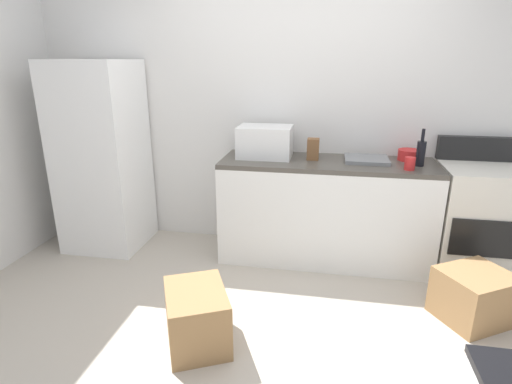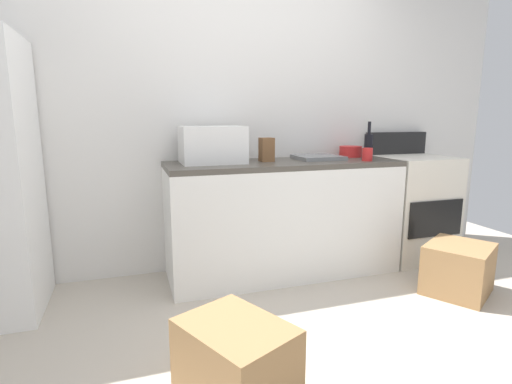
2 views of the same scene
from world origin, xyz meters
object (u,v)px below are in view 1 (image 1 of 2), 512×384
Objects in this scene: refrigerator at (102,157)px; wine_bottle at (421,153)px; knife_block at (313,149)px; coffee_mug at (410,164)px; cardboard_box_large at (197,317)px; mixing_bowl at (409,155)px; microwave at (265,142)px; stove_oven at (474,218)px; cardboard_box_medium at (474,296)px.

refrigerator is 5.72× the size of wine_bottle.
coffee_mug is at bearing -15.58° from knife_block.
knife_block is at bearing 2.57° from refrigerator.
coffee_mug reaches higher than cardboard_box_large.
cardboard_box_large is (-1.43, -1.47, -0.76)m from mixing_bowl.
coffee_mug is at bearing 39.75° from cardboard_box_large.
microwave is 1.53× the size of wine_bottle.
coffee_mug is at bearing -125.47° from wine_bottle.
knife_block is at bearing -2.78° from microwave.
coffee_mug is at bearing -163.11° from stove_oven.
coffee_mug is 0.56× the size of knife_block.
mixing_bowl is 0.40× the size of cardboard_box_large.
coffee_mug is 0.22× the size of cardboard_box_medium.
cardboard_box_large is (-1.97, -1.33, -0.28)m from stove_oven.
knife_block is at bearing 164.42° from coffee_mug.
cardboard_box_large is (-0.62, -1.36, -0.81)m from knife_block.
microwave reaches higher than mixing_bowl.
mixing_bowl is (0.05, 0.33, -0.00)m from coffee_mug.
refrigerator is 2.68m from coffee_mug.
mixing_bowl is at bearing 104.33° from wine_bottle.
cardboard_box_large is at bearing -162.11° from cardboard_box_medium.
stove_oven is at bearing -1.32° from knife_block.
wine_bottle is 3.00× the size of coffee_mug.
mixing_bowl is at bearing 111.99° from cardboard_box_medium.
refrigerator is at bearing -177.43° from knife_block.
wine_bottle is at bearing -4.70° from knife_block.
refrigerator is 3.73× the size of microwave.
knife_block is 1.62m from cardboard_box_medium.
refrigerator is 3.86× the size of cardboard_box_medium.
refrigerator reaches higher than coffee_mug.
stove_oven is at bearing 33.94° from cardboard_box_large.
refrigerator is 17.17× the size of coffee_mug.
cardboard_box_large is (-0.21, -1.38, -0.85)m from microwave.
cardboard_box_medium is at bearing -53.92° from coffee_mug.
coffee_mug is 1.05m from cardboard_box_medium.
mixing_bowl is (0.81, 0.12, -0.04)m from knife_block.
knife_block is at bearing 146.35° from cardboard_box_medium.
wine_bottle is at bearing 0.33° from refrigerator.
stove_oven is (3.27, 0.06, -0.39)m from refrigerator.
cardboard_box_medium is (0.36, -0.90, -0.77)m from mixing_bowl.
cardboard_box_medium is (0.41, -0.57, -0.77)m from coffee_mug.
refrigerator reaches higher than wine_bottle.
wine_bottle is 0.86m from knife_block.
knife_block reaches higher than cardboard_box_large.
knife_block is at bearing 178.68° from stove_oven.
coffee_mug is 0.21× the size of cardboard_box_large.
microwave reaches higher than cardboard_box_large.
microwave is 1.63m from cardboard_box_large.
stove_oven is 0.82m from cardboard_box_medium.
cardboard_box_medium is at bearing -26.73° from microwave.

